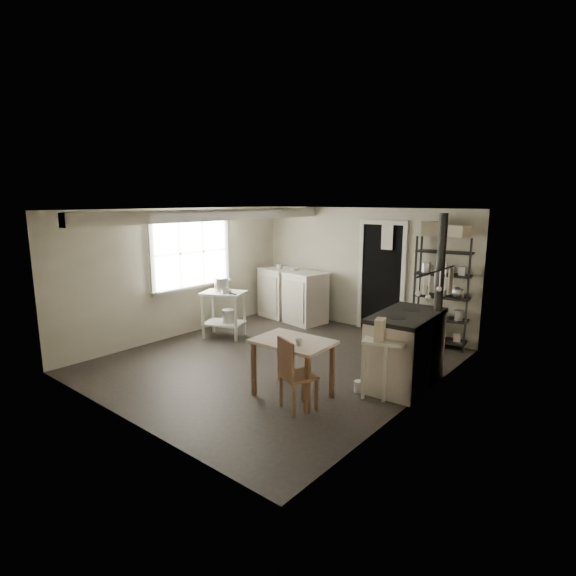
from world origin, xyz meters
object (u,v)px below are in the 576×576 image
Objects in this scene: prep_table at (224,315)px; stove at (405,353)px; chair at (299,370)px; base_cabinets at (292,297)px; shelf_rack at (442,291)px; work_table at (293,367)px; flour_sack at (414,330)px; stockpot at (221,285)px.

stove is (3.45, 0.08, 0.04)m from prep_table.
chair reaches higher than prep_table.
base_cabinets is 0.84× the size of shelf_rack.
base_cabinets is 1.63× the size of work_table.
work_table is 1.10× the size of chair.
work_table is (-0.93, -1.23, -0.06)m from stove.
flour_sack is at bearing 9.64° from base_cabinets.
base_cabinets reaches higher than chair.
chair is 3.21m from flour_sack.
stockpot reaches higher than prep_table.
chair is (-0.65, -1.46, 0.05)m from stove.
shelf_rack is at bearing 77.77° from work_table.
chair is (0.28, -0.24, 0.10)m from work_table.
prep_table is at bearing 175.80° from chair.
stockpot reaches higher than stove.
stove is (0.25, -1.88, -0.51)m from shelf_rack.
base_cabinets is at bearing -178.23° from flour_sack.
stove is 2.58× the size of flour_sack.
prep_table is 3.79m from shelf_rack.
stockpot reaches higher than work_table.
chair is (2.63, -3.12, 0.03)m from base_cabinets.
base_cabinets is at bearing 82.26° from stockpot.
stockpot is 0.28× the size of work_table.
stockpot is 0.15× the size of shelf_rack.
shelf_rack is (3.03, 0.23, 0.49)m from base_cabinets.
stove is at bearing -69.53° from flour_sack.
prep_table is at bearing -87.62° from base_cabinets.
base_cabinets reaches higher than work_table.
stockpot is at bearing 177.41° from stove.
stove reaches higher than work_table.
shelf_rack reaches higher than base_cabinets.
chair is at bearing -26.21° from prep_table.
work_table reaches higher than flour_sack.
stockpot is at bearing -89.87° from base_cabinets.
stockpot is 0.17× the size of base_cabinets.
prep_table is 3.45m from stove.
work_table is (2.35, -2.88, -0.08)m from base_cabinets.
shelf_rack is 1.97m from stove.
chair is at bearing -105.30° from shelf_rack.
shelf_rack is 3.40m from chair.
chair is at bearing -90.01° from flour_sack.
shelf_rack is at bearing 94.02° from stove.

